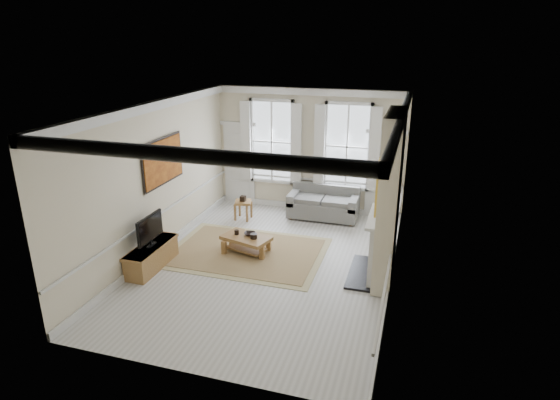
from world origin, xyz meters
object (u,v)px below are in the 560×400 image
(coffee_table, at_px, (246,240))
(tv_stand, at_px, (152,257))
(sofa, at_px, (324,205))
(side_table, at_px, (243,205))

(coffee_table, bearing_deg, tv_stand, -127.13)
(sofa, relative_size, tv_stand, 1.28)
(side_table, distance_m, tv_stand, 3.30)
(coffee_table, height_order, tv_stand, tv_stand)
(coffee_table, distance_m, tv_stand, 2.09)
(sofa, xyz_separation_m, side_table, (-2.05, -0.76, 0.05))
(coffee_table, bearing_deg, sofa, 80.92)
(tv_stand, bearing_deg, side_table, 75.01)
(side_table, bearing_deg, coffee_table, -67.01)
(sofa, xyz_separation_m, tv_stand, (-2.90, -3.94, -0.10))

